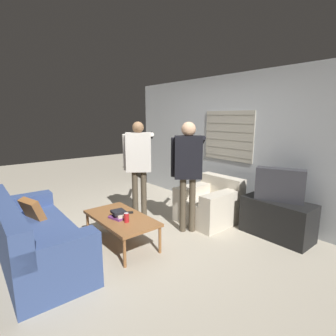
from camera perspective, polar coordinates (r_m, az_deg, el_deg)
The scene contains 12 objects.
ground_plane at distance 4.17m, azimuth -6.63°, elevation -14.43°, with size 16.00×16.00×0.00m, color #B2A893.
wall_back at distance 5.17m, azimuth 12.31°, elevation 5.20°, with size 5.20×0.08×2.55m.
couch_blue at distance 3.76m, azimuth -27.28°, elevation -13.35°, with size 2.04×0.87×0.83m.
armchair_beige at distance 4.65m, azimuth 9.19°, elevation -7.69°, with size 0.86×0.90×0.75m.
coffee_table at distance 3.81m, azimuth -10.18°, elevation -10.89°, with size 1.16×0.62×0.41m.
tv_stand at distance 4.34m, azimuth 22.64°, elevation -10.12°, with size 1.01×0.48×0.57m.
tv at distance 4.18m, azimuth 23.18°, elevation -3.35°, with size 0.70×0.45×0.48m.
person_left_standing at distance 4.47m, azimuth -6.39°, elevation 2.03°, with size 0.60×0.81×1.71m.
person_right_standing at distance 4.00m, azimuth 4.39°, elevation 1.02°, with size 0.54×0.79×1.72m.
book_stack at distance 3.73m, azimuth -10.63°, elevation -9.92°, with size 0.26×0.23×0.11m.
soda_can at distance 3.58m, azimuth -9.03°, elevation -10.62°, with size 0.07×0.07×0.13m.
spare_remote at distance 3.89m, azimuth -8.58°, elevation -9.60°, with size 0.09×0.14×0.02m.
Camera 1 is at (3.17, -2.02, 1.80)m, focal length 28.00 mm.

